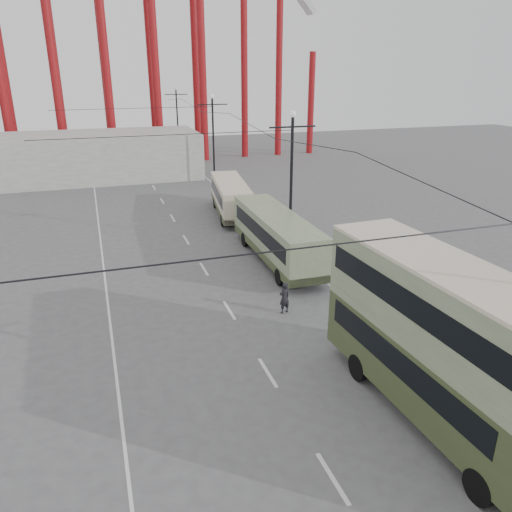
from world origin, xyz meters
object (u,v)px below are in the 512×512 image
object	(u,v)px
single_decker_cream	(231,196)
double_decker_bus	(444,338)
pedestrian	(284,298)
single_decker_green	(277,235)

from	to	relation	value
single_decker_cream	double_decker_bus	bearing A→B (deg)	-82.69
pedestrian	single_decker_green	bearing A→B (deg)	-123.68
single_decker_cream	pedestrian	xyz separation A→B (m)	(-2.28, -18.44, -0.80)
double_decker_bus	pedestrian	size ratio (longest dim) A/B	6.52
single_decker_green	single_decker_cream	size ratio (longest dim) A/B	1.16
single_decker_green	single_decker_cream	world-z (taller)	single_decker_green
double_decker_bus	pedestrian	world-z (taller)	double_decker_bus
double_decker_bus	single_decker_cream	bearing A→B (deg)	87.14
double_decker_bus	single_decker_green	size ratio (longest dim) A/B	0.99
single_decker_cream	pedestrian	bearing A→B (deg)	-89.31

